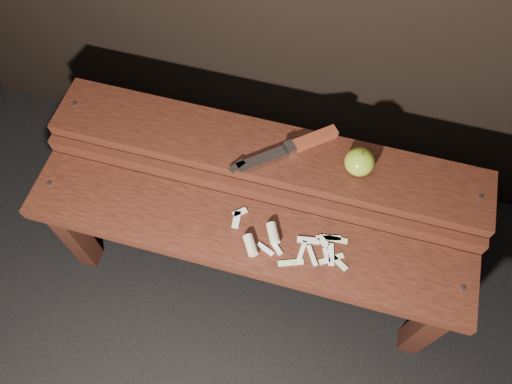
% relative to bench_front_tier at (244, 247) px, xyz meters
% --- Properties ---
extents(ground, '(60.00, 60.00, 0.00)m').
position_rel_bench_front_tier_xyz_m(ground, '(0.00, 0.06, -0.35)').
color(ground, black).
extents(bench_front_tier, '(1.20, 0.20, 0.42)m').
position_rel_bench_front_tier_xyz_m(bench_front_tier, '(0.00, 0.00, 0.00)').
color(bench_front_tier, black).
rests_on(bench_front_tier, ground).
extents(bench_rear_tier, '(1.20, 0.21, 0.50)m').
position_rel_bench_front_tier_xyz_m(bench_rear_tier, '(0.00, 0.23, 0.06)').
color(bench_rear_tier, black).
rests_on(bench_rear_tier, ground).
extents(apple, '(0.08, 0.08, 0.08)m').
position_rel_bench_front_tier_xyz_m(apple, '(0.24, 0.23, 0.18)').
color(apple, olive).
rests_on(apple, bench_rear_tier).
extents(knife, '(0.25, 0.21, 0.03)m').
position_rel_bench_front_tier_xyz_m(knife, '(0.09, 0.26, 0.16)').
color(knife, maroon).
rests_on(knife, bench_rear_tier).
extents(apple_scraps, '(0.33, 0.14, 0.03)m').
position_rel_bench_front_tier_xyz_m(apple_scraps, '(0.09, 0.01, 0.08)').
color(apple_scraps, beige).
rests_on(apple_scraps, bench_front_tier).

